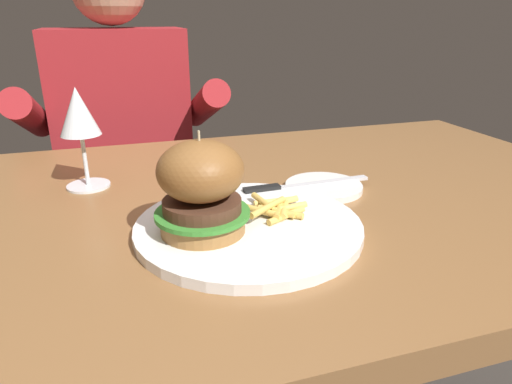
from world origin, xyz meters
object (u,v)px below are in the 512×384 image
wine_glass (79,116)px  diner_person (129,179)px  burger_sandwich (201,187)px  table_knife (296,186)px  main_plate (249,227)px  bread_plate (324,187)px

wine_glass → diner_person: size_ratio=0.14×
burger_sandwich → diner_person: size_ratio=0.11×
wine_glass → table_knife: size_ratio=0.76×
wine_glass → main_plate: bearing=-49.6°
table_knife → bread_plate: bearing=2.4°
diner_person → burger_sandwich: bearing=-84.8°
diner_person → main_plate: bearing=-80.2°
wine_glass → burger_sandwich: bearing=-60.0°
main_plate → diner_person: (-0.13, 0.78, -0.18)m
burger_sandwich → wine_glass: 0.30m
bread_plate → main_plate: bearing=-145.7°
wine_glass → table_knife: 0.37m
main_plate → bread_plate: (0.16, 0.11, -0.00)m
bread_plate → diner_person: (-0.30, 0.67, -0.18)m
burger_sandwich → table_knife: bearing=33.7°
main_plate → burger_sandwich: (-0.06, -0.01, 0.07)m
bread_plate → table_knife: bearing=-177.6°
burger_sandwich → bread_plate: burger_sandwich is taller
wine_glass → diner_person: bearing=82.0°
main_plate → table_knife: size_ratio=1.38×
main_plate → wine_glass: bearing=130.4°
burger_sandwich → wine_glass: (-0.15, 0.26, 0.05)m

